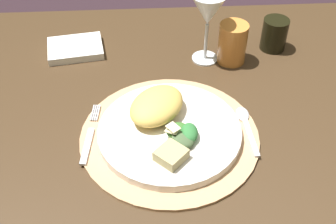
% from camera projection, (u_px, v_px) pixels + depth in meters
% --- Properties ---
extents(dining_table, '(1.46, 0.90, 0.74)m').
position_uv_depth(dining_table, '(178.00, 155.00, 0.95)').
color(dining_table, '#432F1D').
rests_on(dining_table, ground).
extents(placemat, '(0.34, 0.34, 0.01)m').
position_uv_depth(placemat, '(170.00, 136.00, 0.84)').
color(placemat, tan).
rests_on(placemat, dining_table).
extents(dinner_plate, '(0.27, 0.27, 0.02)m').
position_uv_depth(dinner_plate, '(170.00, 132.00, 0.83)').
color(dinner_plate, white).
rests_on(dinner_plate, placemat).
extents(pasta_serving, '(0.15, 0.15, 0.04)m').
position_uv_depth(pasta_serving, '(157.00, 106.00, 0.84)').
color(pasta_serving, '#E9BD59').
rests_on(pasta_serving, dinner_plate).
extents(salad_greens, '(0.07, 0.08, 0.03)m').
position_uv_depth(salad_greens, '(183.00, 135.00, 0.80)').
color(salad_greens, '#2B7C30').
rests_on(salad_greens, dinner_plate).
extents(bread_piece, '(0.07, 0.07, 0.02)m').
position_uv_depth(bread_piece, '(171.00, 155.00, 0.77)').
color(bread_piece, tan).
rests_on(bread_piece, dinner_plate).
extents(fork, '(0.03, 0.16, 0.00)m').
position_uv_depth(fork, '(90.00, 136.00, 0.83)').
color(fork, silver).
rests_on(fork, placemat).
extents(spoon, '(0.03, 0.14, 0.01)m').
position_uv_depth(spoon, '(245.00, 121.00, 0.86)').
color(spoon, silver).
rests_on(spoon, placemat).
extents(napkin, '(0.14, 0.12, 0.02)m').
position_uv_depth(napkin, '(75.00, 48.00, 1.05)').
color(napkin, white).
rests_on(napkin, dining_table).
extents(wine_glass, '(0.08, 0.08, 0.17)m').
position_uv_depth(wine_glass, '(208.00, 12.00, 0.95)').
color(wine_glass, silver).
rests_on(wine_glass, dining_table).
extents(amber_tumbler, '(0.07, 0.07, 0.10)m').
position_uv_depth(amber_tumbler, '(232.00, 43.00, 1.00)').
color(amber_tumbler, orange).
rests_on(amber_tumbler, dining_table).
extents(dark_tumbler, '(0.06, 0.06, 0.08)m').
position_uv_depth(dark_tumbler, '(274.00, 34.00, 1.04)').
color(dark_tumbler, black).
rests_on(dark_tumbler, dining_table).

